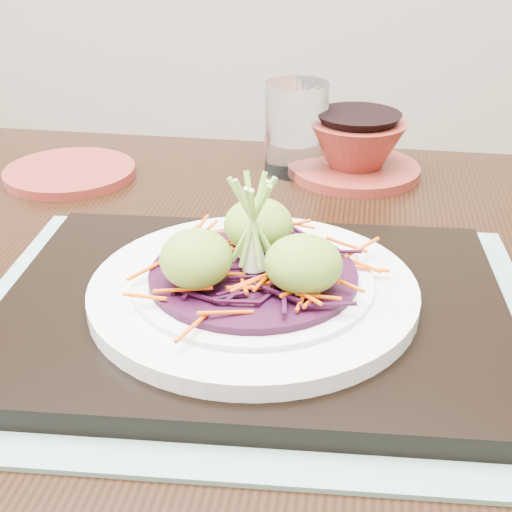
# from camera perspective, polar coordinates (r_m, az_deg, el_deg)

# --- Properties ---
(dining_table) EXTENTS (1.15, 0.80, 0.69)m
(dining_table) POSITION_cam_1_polar(r_m,az_deg,el_deg) (0.71, -0.43, -7.61)
(dining_table) COLOR black
(dining_table) RESTS_ON ground
(placemat) EXTENTS (0.47, 0.37, 0.00)m
(placemat) POSITION_cam_1_polar(r_m,az_deg,el_deg) (0.58, -0.22, -5.12)
(placemat) COLOR gray
(placemat) RESTS_ON dining_table
(serving_tray) EXTENTS (0.41, 0.31, 0.02)m
(serving_tray) POSITION_cam_1_polar(r_m,az_deg,el_deg) (0.58, -0.22, -4.19)
(serving_tray) COLOR black
(serving_tray) RESTS_ON placemat
(white_plate) EXTENTS (0.26, 0.26, 0.02)m
(white_plate) POSITION_cam_1_polar(r_m,az_deg,el_deg) (0.57, -0.22, -2.67)
(white_plate) COLOR silver
(white_plate) RESTS_ON serving_tray
(cabbage_bed) EXTENTS (0.16, 0.16, 0.01)m
(cabbage_bed) POSITION_cam_1_polar(r_m,az_deg,el_deg) (0.56, -0.22, -1.50)
(cabbage_bed) COLOR black
(cabbage_bed) RESTS_ON white_plate
(carrot_julienne) EXTENTS (0.20, 0.20, 0.01)m
(carrot_julienne) POSITION_cam_1_polar(r_m,az_deg,el_deg) (0.56, -0.23, -0.78)
(carrot_julienne) COLOR #E14C03
(carrot_julienne) RESTS_ON cabbage_bed
(guacamole_scoops) EXTENTS (0.14, 0.13, 0.04)m
(guacamole_scoops) POSITION_cam_1_polar(r_m,az_deg,el_deg) (0.55, -0.24, 0.58)
(guacamole_scoops) COLOR olive
(guacamole_scoops) RESTS_ON cabbage_bed
(scallion_garnish) EXTENTS (0.06, 0.06, 0.09)m
(scallion_garnish) POSITION_cam_1_polar(r_m,az_deg,el_deg) (0.54, -0.23, 2.50)
(scallion_garnish) COLOR #87BA4A
(scallion_garnish) RESTS_ON cabbage_bed
(terracotta_side_plate) EXTENTS (0.18, 0.18, 0.01)m
(terracotta_side_plate) POSITION_cam_1_polar(r_m,az_deg,el_deg) (0.90, -14.67, 6.49)
(terracotta_side_plate) COLOR maroon
(terracotta_side_plate) RESTS_ON dining_table
(water_glass) EXTENTS (0.08, 0.08, 0.11)m
(water_glass) POSITION_cam_1_polar(r_m,az_deg,el_deg) (0.88, 3.23, 10.20)
(water_glass) COLOR white
(water_glass) RESTS_ON dining_table
(terracotta_bowl_set) EXTENTS (0.21, 0.21, 0.07)m
(terracotta_bowl_set) POSITION_cam_1_polar(r_m,az_deg,el_deg) (0.88, 7.99, 8.32)
(terracotta_bowl_set) COLOR maroon
(terracotta_bowl_set) RESTS_ON dining_table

